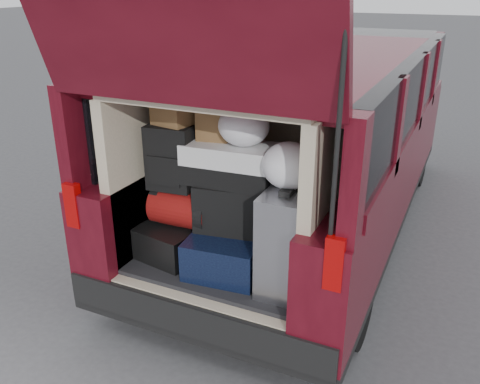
# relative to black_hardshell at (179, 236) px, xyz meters

# --- Properties ---
(ground) EXTENTS (80.00, 80.00, 0.00)m
(ground) POSITION_rel_black_hardshell_xyz_m (0.39, -0.17, -0.66)
(ground) COLOR #3E3E40
(ground) RESTS_ON ground
(minivan) EXTENTS (1.90, 5.35, 2.77)m
(minivan) POSITION_rel_black_hardshell_xyz_m (0.39, 1.69, 0.25)
(minivan) COLOR black
(minivan) RESTS_ON ground
(load_floor) EXTENTS (1.24, 1.05, 0.55)m
(load_floor) POSITION_rel_black_hardshell_xyz_m (0.39, 0.11, -0.39)
(load_floor) COLOR black
(load_floor) RESTS_ON ground
(black_hardshell) EXTENTS (0.50, 0.63, 0.23)m
(black_hardshell) POSITION_rel_black_hardshell_xyz_m (0.00, 0.00, 0.00)
(black_hardshell) COLOR black
(black_hardshell) RESTS_ON load_floor
(navy_hardshell) EXTENTS (0.54, 0.63, 0.26)m
(navy_hardshell) POSITION_rel_black_hardshell_xyz_m (0.43, -0.04, 0.01)
(navy_hardshell) COLOR black
(navy_hardshell) RESTS_ON load_floor
(silver_roller) EXTENTS (0.28, 0.44, 0.66)m
(silver_roller) POSITION_rel_black_hardshell_xyz_m (0.86, -0.12, 0.22)
(silver_roller) COLOR silver
(silver_roller) RESTS_ON load_floor
(red_duffel) EXTENTS (0.43, 0.29, 0.28)m
(red_duffel) POSITION_rel_black_hardshell_xyz_m (0.06, -0.03, 0.25)
(red_duffel) COLOR maroon
(red_duffel) RESTS_ON black_hardshell
(black_soft_case) EXTENTS (0.49, 0.34, 0.33)m
(black_soft_case) POSITION_rel_black_hardshell_xyz_m (0.41, 0.01, 0.31)
(black_soft_case) COLOR black
(black_soft_case) RESTS_ON navy_hardshell
(backpack) EXTENTS (0.32, 0.22, 0.44)m
(backpack) POSITION_rel_black_hardshell_xyz_m (-0.01, -0.04, 0.61)
(backpack) COLOR black
(backpack) RESTS_ON red_duffel
(twotone_duffel) EXTENTS (0.61, 0.35, 0.26)m
(twotone_duffel) POSITION_rel_black_hardshell_xyz_m (0.39, 0.03, 0.60)
(twotone_duffel) COLOR silver
(twotone_duffel) RESTS_ON black_soft_case
(grocery_sack_lower) EXTENTS (0.27, 0.24, 0.22)m
(grocery_sack_lower) POSITION_rel_black_hardshell_xyz_m (0.00, 0.00, 0.93)
(grocery_sack_lower) COLOR brown
(grocery_sack_lower) RESTS_ON backpack
(grocery_sack_upper) EXTENTS (0.24, 0.21, 0.21)m
(grocery_sack_upper) POSITION_rel_black_hardshell_xyz_m (0.26, 0.09, 0.84)
(grocery_sack_upper) COLOR brown
(grocery_sack_upper) RESTS_ON twotone_duffel
(plastic_bag_center) EXTENTS (0.35, 0.33, 0.26)m
(plastic_bag_center) POSITION_rel_black_hardshell_xyz_m (0.49, 0.04, 0.86)
(plastic_bag_center) COLOR white
(plastic_bag_center) RESTS_ON twotone_duffel
(plastic_bag_right) EXTENTS (0.34, 0.32, 0.28)m
(plastic_bag_right) POSITION_rel_black_hardshell_xyz_m (0.83, -0.08, 0.69)
(plastic_bag_right) COLOR white
(plastic_bag_right) RESTS_ON silver_roller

